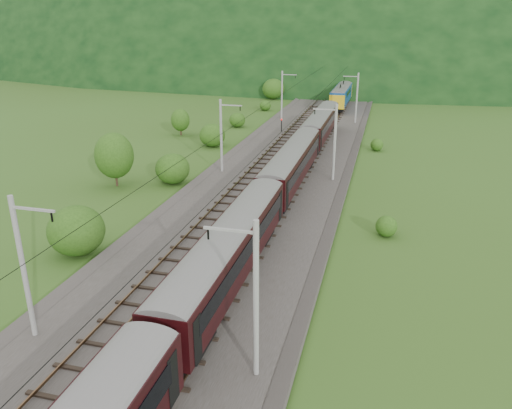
# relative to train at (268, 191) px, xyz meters

# --- Properties ---
(ground) EXTENTS (600.00, 600.00, 0.00)m
(ground) POSITION_rel_train_xyz_m (-2.40, -18.09, -3.27)
(ground) COLOR #345019
(ground) RESTS_ON ground
(railbed) EXTENTS (14.00, 220.00, 0.30)m
(railbed) POSITION_rel_train_xyz_m (-2.40, -8.09, -3.12)
(railbed) COLOR #38332D
(railbed) RESTS_ON ground
(track_left) EXTENTS (2.40, 220.00, 0.27)m
(track_left) POSITION_rel_train_xyz_m (-4.80, -8.09, -2.90)
(track_left) COLOR brown
(track_left) RESTS_ON railbed
(track_right) EXTENTS (2.40, 220.00, 0.27)m
(track_right) POSITION_rel_train_xyz_m (-0.00, -8.09, -2.90)
(track_right) COLOR brown
(track_right) RESTS_ON railbed
(catenary_left) EXTENTS (2.54, 192.28, 8.00)m
(catenary_left) POSITION_rel_train_xyz_m (-8.52, 13.91, 1.23)
(catenary_left) COLOR gray
(catenary_left) RESTS_ON railbed
(catenary_right) EXTENTS (2.54, 192.28, 8.00)m
(catenary_right) POSITION_rel_train_xyz_m (3.72, 13.91, 1.23)
(catenary_right) COLOR gray
(catenary_right) RESTS_ON railbed
(overhead_wires) EXTENTS (4.83, 198.00, 0.03)m
(overhead_wires) POSITION_rel_train_xyz_m (-2.40, -8.09, 3.83)
(overhead_wires) COLOR black
(overhead_wires) RESTS_ON ground
(mountain_main) EXTENTS (504.00, 360.00, 244.00)m
(mountain_main) POSITION_rel_train_xyz_m (-2.40, 241.91, -3.27)
(mountain_main) COLOR black
(mountain_main) RESTS_ON ground
(mountain_ridge) EXTENTS (336.00, 280.00, 132.00)m
(mountain_ridge) POSITION_rel_train_xyz_m (-122.40, 281.91, -3.27)
(mountain_ridge) COLOR black
(mountain_ridge) RESTS_ON ground
(train) EXTENTS (2.73, 130.35, 4.73)m
(train) POSITION_rel_train_xyz_m (0.00, 0.00, 0.00)
(train) COLOR black
(train) RESTS_ON ground
(hazard_post_near) EXTENTS (0.18, 0.18, 1.71)m
(hazard_post_near) POSITION_rel_train_xyz_m (-2.67, 42.65, -2.12)
(hazard_post_near) COLOR red
(hazard_post_near) RESTS_ON railbed
(hazard_post_far) EXTENTS (0.18, 0.18, 1.72)m
(hazard_post_far) POSITION_rel_train_xyz_m (-1.75, 23.82, -2.11)
(hazard_post_far) COLOR red
(hazard_post_far) RESTS_ON railbed
(signal) EXTENTS (0.22, 0.22, 2.02)m
(signal) POSITION_rel_train_xyz_m (-6.45, 35.72, -1.79)
(signal) COLOR black
(signal) RESTS_ON railbed
(vegetation_left) EXTENTS (11.83, 141.50, 6.10)m
(vegetation_left) POSITION_rel_train_xyz_m (-15.95, 0.28, -1.00)
(vegetation_left) COLOR #254A13
(vegetation_left) RESTS_ON ground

